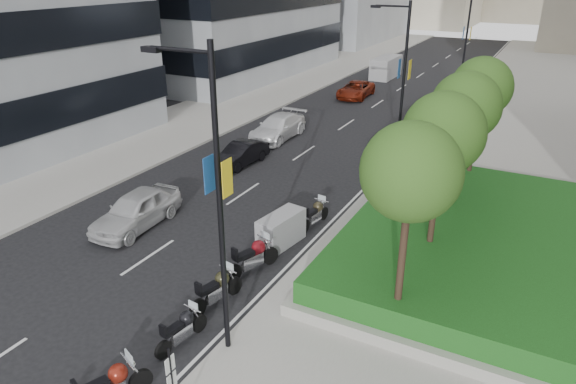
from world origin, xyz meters
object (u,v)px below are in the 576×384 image
Objects in this scene: car_d at (356,90)px; motorcycle_3 at (217,289)px; lamp_post_2 at (464,40)px; car_b at (241,154)px; lamp_post_0 at (214,194)px; car_c at (278,127)px; motorcycle_2 at (182,328)px; motorcycle_6 at (315,214)px; motorcycle_4 at (253,257)px; lamp_post_1 at (401,79)px; motorcycle_5 at (281,230)px; car_a at (136,210)px; delivery_van at (385,68)px; parking_sign at (172,384)px.

motorcycle_3 is at bearing -80.26° from car_d.
car_b is at bearing -110.25° from lamp_post_2.
car_d is (-8.12, 32.29, -4.37)m from lamp_post_0.
car_c is at bearing 114.26° from lamp_post_0.
motorcycle_2 is 20.60m from car_c.
motorcycle_4 is at bearing -178.18° from motorcycle_6.
car_d reaches higher than motorcycle_3.
car_d reaches higher than motorcycle_2.
car_b is at bearing 62.41° from motorcycle_6.
lamp_post_1 is at bearing 0.95° from motorcycle_6.
car_c reaches higher than motorcycle_5.
car_a is at bearing 76.09° from motorcycle_3.
motorcycle_3 is (-0.21, 2.13, 0.07)m from motorcycle_2.
car_d is (-6.71, 30.56, 0.08)m from motorcycle_3.
car_a is 0.94× the size of delivery_van.
car_c is at bearing 89.89° from car_a.
lamp_post_0 is 3.60× the size of parking_sign.
delivery_van is (-7.18, 37.89, 0.31)m from motorcycle_4.
motorcycle_5 is 26.83m from car_d.
parking_sign is 0.54× the size of car_a.
lamp_post_1 is 4.20× the size of motorcycle_6.
delivery_van is (-7.12, 35.61, 0.28)m from motorcycle_5.
lamp_post_2 is at bearing 73.83° from car_b.
car_d reaches higher than motorcycle_4.
motorcycle_4 is 4.53m from motorcycle_6.
motorcycle_5 is at bearing -97.72° from lamp_post_1.
car_c is at bearing 37.90° from motorcycle_5.
car_c is (-8.50, 18.86, -4.30)m from lamp_post_0.
car_d is 1.01× the size of delivery_van.
parking_sign is at bearing -164.66° from motorcycle_6.
motorcycle_2 is at bearing -91.96° from lamp_post_2.
motorcycle_3 is (-1.42, -33.27, -4.45)m from lamp_post_2.
motorcycle_6 is at bearing 5.99° from motorcycle_2.
lamp_post_1 is 11.65m from motorcycle_5.
car_c is (-7.05, 12.56, 0.08)m from motorcycle_5.
motorcycle_6 is at bearing -96.44° from lamp_post_1.
motorcycle_2 is 0.87× the size of motorcycle_4.
motorcycle_2 is 0.39× the size of car_c.
motorcycle_6 is (0.44, 4.51, -0.09)m from motorcycle_4.
motorcycle_3 is 0.49× the size of car_a.
delivery_van reaches higher than car_a.
car_a is at bearing 137.41° from parking_sign.
delivery_van is (-0.72, 37.10, 0.17)m from car_a.
lamp_post_1 is 3.60× the size of parking_sign.
lamp_post_2 is at bearing 90.00° from lamp_post_0.
lamp_post_0 and lamp_post_2 have the same top height.
motorcycle_2 is at bearing -161.56° from lamp_post_0.
delivery_van is at bearing 19.89° from motorcycle_5.
delivery_van is (-0.45, 9.62, 0.27)m from car_d.
car_a is at bearing 111.64° from motorcycle_5.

